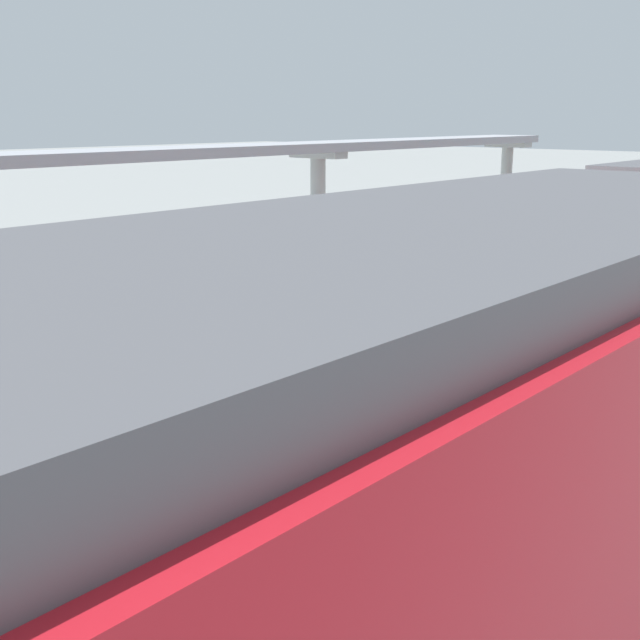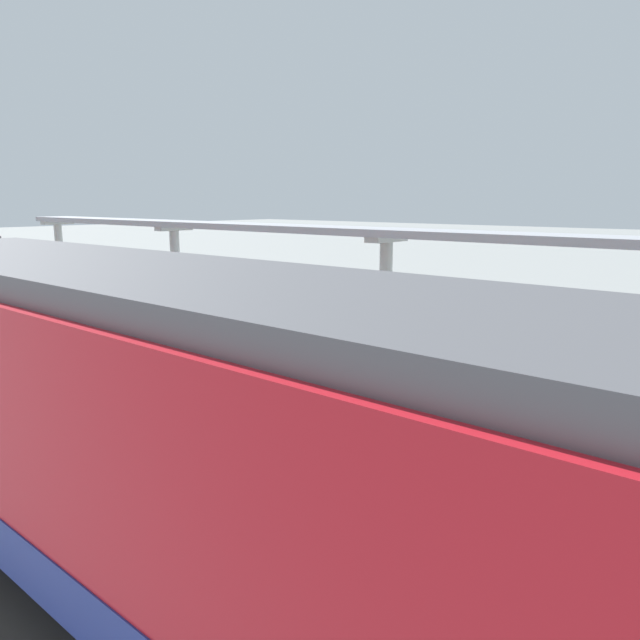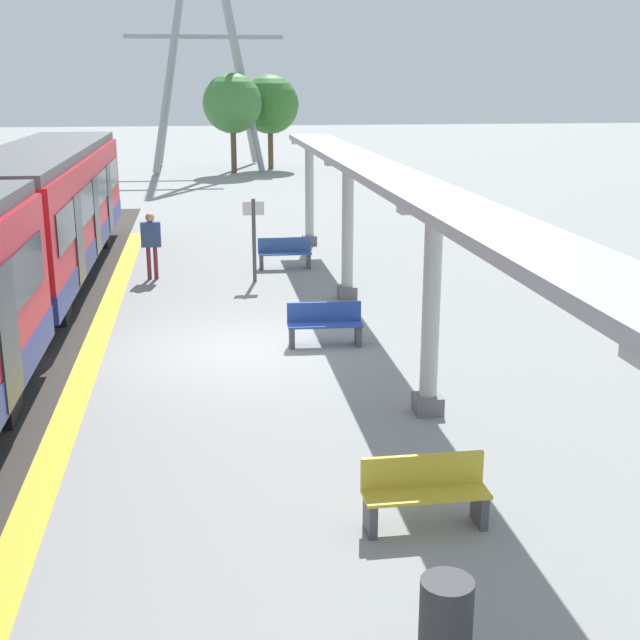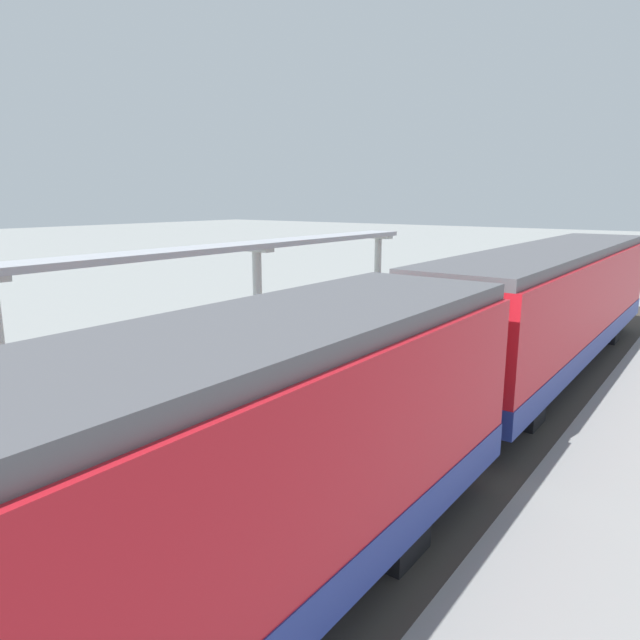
{
  "view_description": "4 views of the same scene",
  "coord_description": "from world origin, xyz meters",
  "px_view_note": "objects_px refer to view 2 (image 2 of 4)",
  "views": [
    {
      "loc": [
        -7.0,
        7.46,
        3.96
      ],
      "look_at": [
        0.24,
        -0.87,
        1.16
      ],
      "focal_mm": 45.2,
      "sensor_mm": 36.0,
      "label": 1
    },
    {
      "loc": [
        -8.1,
        -11.32,
        4.1
      ],
      "look_at": [
        -0.12,
        -4.33,
        2.03
      ],
      "focal_mm": 34.59,
      "sensor_mm": 36.0,
      "label": 2
    },
    {
      "loc": [
        -0.74,
        -16.05,
        5.14
      ],
      "look_at": [
        0.89,
        -4.54,
        1.86
      ],
      "focal_mm": 47.65,
      "sensor_mm": 36.0,
      "label": 3
    },
    {
      "loc": [
        -8.88,
        8.74,
        4.77
      ],
      "look_at": [
        -1.04,
        -1.78,
        1.95
      ],
      "focal_mm": 31.67,
      "sensor_mm": 36.0,
      "label": 4
    }
  ],
  "objects_px": {
    "canopy_pillar_third": "(176,282)",
    "canopy_pillar_fourth": "(61,266)",
    "canopy_pillar_second": "(385,312)",
    "bench_far_end": "(81,314)",
    "train_near_carriage": "(247,469)",
    "bench_mid_platform": "(231,350)",
    "platform_info_sign": "(74,296)",
    "bench_near_end": "(515,415)"
  },
  "relations": [
    {
      "from": "bench_near_end",
      "to": "bench_mid_platform",
      "type": "distance_m",
      "value": 7.32
    },
    {
      "from": "bench_near_end",
      "to": "bench_mid_platform",
      "type": "relative_size",
      "value": 0.99
    },
    {
      "from": "canopy_pillar_second",
      "to": "bench_mid_platform",
      "type": "relative_size",
      "value": 2.21
    },
    {
      "from": "canopy_pillar_third",
      "to": "canopy_pillar_fourth",
      "type": "relative_size",
      "value": 1.0
    },
    {
      "from": "train_near_carriage",
      "to": "bench_mid_platform",
      "type": "bearing_deg",
      "value": 50.28
    },
    {
      "from": "canopy_pillar_second",
      "to": "bench_mid_platform",
      "type": "bearing_deg",
      "value": 105.95
    },
    {
      "from": "train_near_carriage",
      "to": "canopy_pillar_fourth",
      "type": "height_order",
      "value": "train_near_carriage"
    },
    {
      "from": "canopy_pillar_fourth",
      "to": "bench_near_end",
      "type": "height_order",
      "value": "canopy_pillar_fourth"
    },
    {
      "from": "bench_mid_platform",
      "to": "platform_info_sign",
      "type": "distance_m",
      "value": 5.98
    },
    {
      "from": "canopy_pillar_fourth",
      "to": "platform_info_sign",
      "type": "distance_m",
      "value": 5.5
    },
    {
      "from": "canopy_pillar_third",
      "to": "canopy_pillar_fourth",
      "type": "xyz_separation_m",
      "value": [
        0.0,
        7.17,
        0.0
      ]
    },
    {
      "from": "canopy_pillar_third",
      "to": "canopy_pillar_fourth",
      "type": "height_order",
      "value": "same"
    },
    {
      "from": "canopy_pillar_third",
      "to": "bench_mid_platform",
      "type": "xyz_separation_m",
      "value": [
        -1.1,
        -3.71,
        -1.26
      ]
    },
    {
      "from": "platform_info_sign",
      "to": "canopy_pillar_second",
      "type": "bearing_deg",
      "value": -77.64
    },
    {
      "from": "train_near_carriage",
      "to": "bench_near_end",
      "type": "relative_size",
      "value": 9.4
    },
    {
      "from": "train_near_carriage",
      "to": "platform_info_sign",
      "type": "relative_size",
      "value": 6.43
    },
    {
      "from": "train_near_carriage",
      "to": "canopy_pillar_second",
      "type": "height_order",
      "value": "train_near_carriage"
    },
    {
      "from": "canopy_pillar_fourth",
      "to": "bench_far_end",
      "type": "distance_m",
      "value": 3.91
    },
    {
      "from": "platform_info_sign",
      "to": "canopy_pillar_fourth",
      "type": "bearing_deg",
      "value": 67.24
    },
    {
      "from": "canopy_pillar_second",
      "to": "canopy_pillar_third",
      "type": "bearing_deg",
      "value": 90.0
    },
    {
      "from": "canopy_pillar_third",
      "to": "bench_far_end",
      "type": "relative_size",
      "value": 2.22
    },
    {
      "from": "train_near_carriage",
      "to": "bench_near_end",
      "type": "height_order",
      "value": "train_near_carriage"
    },
    {
      "from": "canopy_pillar_third",
      "to": "platform_info_sign",
      "type": "height_order",
      "value": "canopy_pillar_third"
    },
    {
      "from": "train_near_carriage",
      "to": "bench_mid_platform",
      "type": "height_order",
      "value": "train_near_carriage"
    },
    {
      "from": "bench_far_end",
      "to": "bench_near_end",
      "type": "bearing_deg",
      "value": -89.27
    },
    {
      "from": "train_near_carriage",
      "to": "bench_far_end",
      "type": "bearing_deg",
      "value": 67.13
    },
    {
      "from": "bench_far_end",
      "to": "platform_info_sign",
      "type": "relative_size",
      "value": 0.69
    },
    {
      "from": "canopy_pillar_fourth",
      "to": "bench_mid_platform",
      "type": "distance_m",
      "value": 11.02
    },
    {
      "from": "train_near_carriage",
      "to": "canopy_pillar_third",
      "type": "xyz_separation_m",
      "value": [
        7.55,
        11.47,
        -0.13
      ]
    },
    {
      "from": "bench_mid_platform",
      "to": "canopy_pillar_second",
      "type": "bearing_deg",
      "value": -74.05
    },
    {
      "from": "train_near_carriage",
      "to": "bench_near_end",
      "type": "xyz_separation_m",
      "value": [
        6.57,
        0.43,
        -1.39
      ]
    },
    {
      "from": "canopy_pillar_second",
      "to": "bench_far_end",
      "type": "bearing_deg",
      "value": 95.93
    },
    {
      "from": "platform_info_sign",
      "to": "bench_near_end",
      "type": "bearing_deg",
      "value": -85.03
    },
    {
      "from": "canopy_pillar_fourth",
      "to": "bench_far_end",
      "type": "relative_size",
      "value": 2.22
    },
    {
      "from": "train_near_carriage",
      "to": "canopy_pillar_third",
      "type": "height_order",
      "value": "train_near_carriage"
    },
    {
      "from": "canopy_pillar_second",
      "to": "bench_far_end",
      "type": "height_order",
      "value": "canopy_pillar_second"
    },
    {
      "from": "train_near_carriage",
      "to": "canopy_pillar_second",
      "type": "bearing_deg",
      "value": 27.33
    },
    {
      "from": "bench_mid_platform",
      "to": "platform_info_sign",
      "type": "bearing_deg",
      "value": 99.93
    },
    {
      "from": "canopy_pillar_third",
      "to": "platform_info_sign",
      "type": "xyz_separation_m",
      "value": [
        -2.12,
        2.11,
        -0.37
      ]
    },
    {
      "from": "canopy_pillar_second",
      "to": "platform_info_sign",
      "type": "relative_size",
      "value": 1.52
    },
    {
      "from": "train_near_carriage",
      "to": "platform_info_sign",
      "type": "height_order",
      "value": "train_near_carriage"
    },
    {
      "from": "canopy_pillar_fourth",
      "to": "bench_near_end",
      "type": "bearing_deg",
      "value": -93.08
    }
  ]
}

